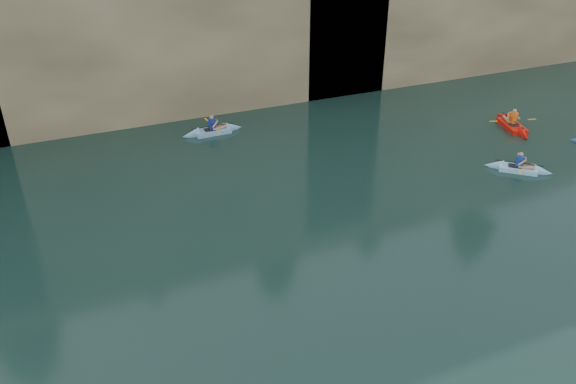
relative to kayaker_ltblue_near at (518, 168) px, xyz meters
name	(u,v)px	position (x,y,z in m)	size (l,w,h in m)	color
cliff_slab_center	(176,6)	(-11.60, 13.12, 5.56)	(24.00, 2.40, 11.40)	tan
sea_cave_center	(69,103)	(-17.60, 12.47, 1.46)	(3.50, 1.00, 3.20)	black
sea_cave_east	(321,59)	(-3.60, 12.47, 2.11)	(5.00, 1.00, 4.50)	black
kayaker_ltblue_near	(518,168)	(0.00, 0.00, 0.00)	(2.56, 2.41, 1.12)	#98D6FF
kayaker_red_far	(512,125)	(3.35, 4.00, 0.02)	(2.45, 3.59, 1.29)	red
kayaker_ltblue_mid	(213,131)	(-11.15, 9.52, 0.01)	(3.19, 2.38, 1.21)	#82B2D9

